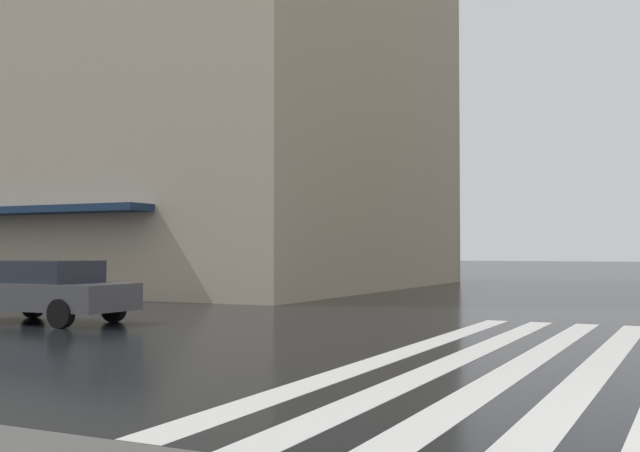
# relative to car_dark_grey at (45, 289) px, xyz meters

# --- Properties ---
(zebra_crossing) EXTENTS (13.00, 7.50, 0.01)m
(zebra_crossing) POSITION_rel_car_dark_grey_xyz_m (-1.50, -12.64, -0.75)
(zebra_crossing) COLOR silver
(zebra_crossing) RESTS_ON ground_plane
(haussmann_block_mid) EXTENTS (20.88, 29.19, 23.78)m
(haussmann_block_mid) POSITION_rel_car_dark_grey_xyz_m (16.83, 12.57, 10.89)
(haussmann_block_mid) COLOR tan
(haussmann_block_mid) RESTS_ON ground_plane
(car_dark_grey) EXTENTS (1.85, 4.10, 1.41)m
(car_dark_grey) POSITION_rel_car_dark_grey_xyz_m (0.00, 0.00, 0.00)
(car_dark_grey) COLOR #4C4C51
(car_dark_grey) RESTS_ON ground_plane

